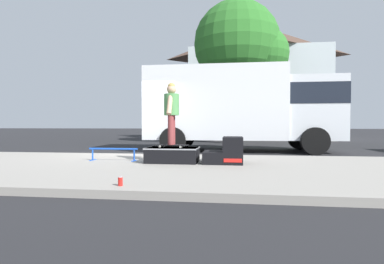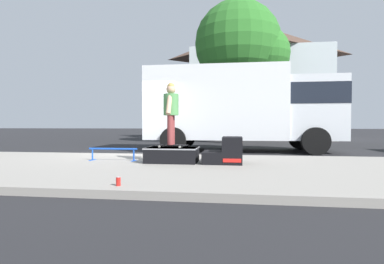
{
  "view_description": "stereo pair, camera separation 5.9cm",
  "coord_description": "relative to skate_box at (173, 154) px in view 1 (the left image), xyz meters",
  "views": [
    {
      "loc": [
        3.25,
        -9.32,
        0.98
      ],
      "look_at": [
        2.09,
        -0.59,
        0.77
      ],
      "focal_mm": 28.66,
      "sensor_mm": 36.0,
      "label": 1
    },
    {
      "loc": [
        3.31,
        -9.31,
        0.98
      ],
      "look_at": [
        2.09,
        -0.59,
        0.77
      ],
      "focal_mm": 28.66,
      "sensor_mm": 36.0,
      "label": 2
    }
  ],
  "objects": [
    {
      "name": "skateboard",
      "position": [
        -0.02,
        -0.06,
        0.21
      ],
      "size": [
        0.8,
        0.34,
        0.07
      ],
      "color": "black",
      "rests_on": "skate_box"
    },
    {
      "name": "skate_box",
      "position": [
        0.0,
        0.0,
        0.0
      ],
      "size": [
        1.18,
        0.83,
        0.34
      ],
      "color": "black",
      "rests_on": "sidewalk_slab"
    },
    {
      "name": "grind_rail",
      "position": [
        -1.48,
        0.12,
        0.04
      ],
      "size": [
        1.2,
        0.28,
        0.3
      ],
      "color": "blue",
      "rests_on": "sidewalk_slab"
    },
    {
      "name": "sidewalk_slab",
      "position": [
        -1.89,
        -0.59,
        -0.24
      ],
      "size": [
        50.0,
        5.0,
        0.12
      ],
      "primitive_type": "cube",
      "color": "gray",
      "rests_on": "ground"
    },
    {
      "name": "skater_kid",
      "position": [
        -0.02,
        -0.06,
        1.05
      ],
      "size": [
        0.34,
        0.72,
        1.41
      ],
      "color": "brown",
      "rests_on": "skateboard"
    },
    {
      "name": "ground_plane",
      "position": [
        -1.89,
        2.41,
        -0.3
      ],
      "size": [
        140.0,
        140.0,
        0.0
      ],
      "primitive_type": "plane",
      "color": "black"
    },
    {
      "name": "soda_can",
      "position": [
        -0.2,
        -2.79,
        -0.12
      ],
      "size": [
        0.07,
        0.07,
        0.13
      ],
      "color": "red",
      "rests_on": "sidewalk_slab"
    },
    {
      "name": "street_tree_main",
      "position": [
        1.83,
        9.39,
        4.76
      ],
      "size": [
        4.92,
        4.47,
        7.45
      ],
      "color": "brown",
      "rests_on": "ground"
    },
    {
      "name": "kicker_ramp",
      "position": [
        1.24,
        -0.0,
        0.06
      ],
      "size": [
        0.87,
        0.83,
        0.59
      ],
      "color": "black",
      "rests_on": "sidewalk_slab"
    },
    {
      "name": "box_truck",
      "position": [
        1.7,
        4.61,
        1.4
      ],
      "size": [
        6.91,
        2.63,
        3.05
      ],
      "color": "silver",
      "rests_on": "ground"
    },
    {
      "name": "house_behind",
      "position": [
        3.02,
        16.29,
        3.94
      ],
      "size": [
        9.54,
        8.23,
        8.4
      ],
      "color": "silver",
      "rests_on": "ground"
    }
  ]
}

